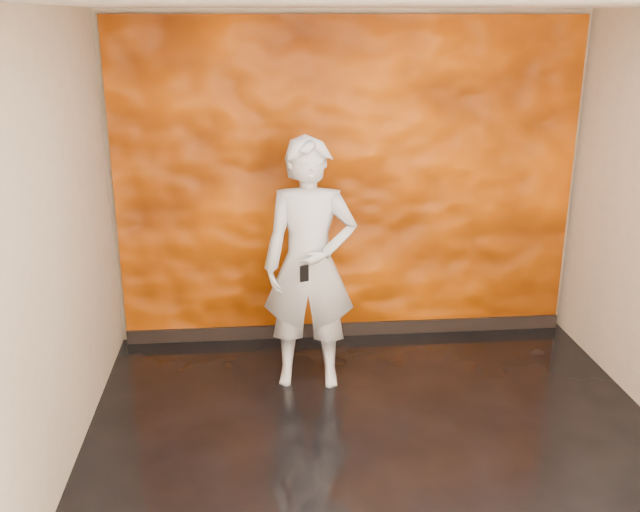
{
  "coord_description": "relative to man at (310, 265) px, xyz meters",
  "views": [
    {
      "loc": [
        -0.78,
        -3.92,
        2.72
      ],
      "look_at": [
        -0.35,
        0.82,
        1.13
      ],
      "focal_mm": 40.0,
      "sensor_mm": 36.0,
      "label": 1
    }
  ],
  "objects": [
    {
      "name": "room",
      "position": [
        0.4,
        -1.11,
        0.44
      ],
      "size": [
        4.02,
        4.02,
        2.81
      ],
      "color": "black",
      "rests_on": "ground"
    },
    {
      "name": "baseboard",
      "position": [
        0.4,
        0.81,
        -0.9
      ],
      "size": [
        3.9,
        0.04,
        0.12
      ],
      "primitive_type": "cube",
      "color": "black",
      "rests_on": "ground"
    },
    {
      "name": "feature_wall",
      "position": [
        0.4,
        0.85,
        0.42
      ],
      "size": [
        3.9,
        0.06,
        2.75
      ],
      "primitive_type": "cube",
      "color": "#FE6300",
      "rests_on": "ground"
    },
    {
      "name": "phone",
      "position": [
        -0.06,
        -0.28,
        0.04
      ],
      "size": [
        0.07,
        0.03,
        0.12
      ],
      "primitive_type": "cube",
      "rotation": [
        0.0,
        0.0,
        0.36
      ],
      "color": "black",
      "rests_on": "man"
    },
    {
      "name": "man",
      "position": [
        0.0,
        0.0,
        0.0
      ],
      "size": [
        0.75,
        0.54,
        1.93
      ],
      "primitive_type": "imported",
      "rotation": [
        0.0,
        0.0,
        -0.11
      ],
      "color": "#989DA7",
      "rests_on": "ground"
    }
  ]
}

